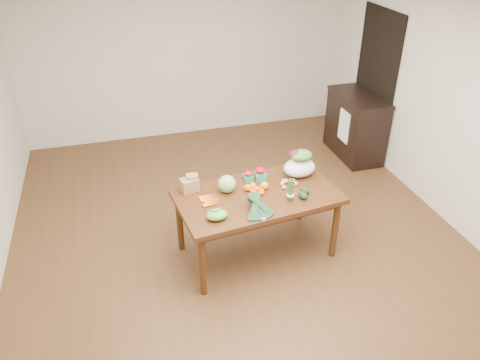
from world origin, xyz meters
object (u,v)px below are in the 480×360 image
object	(u,v)px
cabinet	(355,126)
kale_bunch	(259,207)
mandarin_cluster	(258,190)
cabbage	(227,184)
asparagus_bundle	(291,190)
dining_table	(257,224)
salad_bag	(300,165)
paper_bag	(189,184)

from	to	relation	value
cabinet	kale_bunch	world-z (taller)	cabinet
mandarin_cluster	kale_bunch	distance (m)	0.37
cabbage	asparagus_bundle	bearing A→B (deg)	-30.57
cabinet	asparagus_bundle	world-z (taller)	asparagus_bundle
asparagus_bundle	cabinet	bearing A→B (deg)	40.60
dining_table	kale_bunch	size ratio (longest dim) A/B	4.08
kale_bunch	salad_bag	size ratio (longest dim) A/B	1.14
paper_bag	mandarin_cluster	bearing A→B (deg)	-20.47
mandarin_cluster	asparagus_bundle	size ratio (longest dim) A/B	0.72
cabinet	paper_bag	xyz separation A→B (m)	(-2.74, -1.53, 0.36)
cabbage	kale_bunch	bearing A→B (deg)	-68.05
kale_bunch	asparagus_bundle	distance (m)	0.40
cabinet	mandarin_cluster	distance (m)	2.76
paper_bag	cabbage	distance (m)	0.39
dining_table	kale_bunch	distance (m)	0.58
cabbage	mandarin_cluster	bearing A→B (deg)	-22.65
dining_table	paper_bag	size ratio (longest dim) A/B	6.98
paper_bag	kale_bunch	bearing A→B (deg)	-47.14
dining_table	mandarin_cluster	xyz separation A→B (m)	(0.01, 0.01, 0.41)
cabinet	salad_bag	xyz separation A→B (m)	(-1.55, -1.55, 0.42)
dining_table	mandarin_cluster	size ratio (longest dim) A/B	9.07
cabbage	asparagus_bundle	distance (m)	0.66
paper_bag	cabbage	xyz separation A→B (m)	(0.36, -0.12, 0.01)
cabbage	mandarin_cluster	size ratio (longest dim) A/B	1.02
cabinet	kale_bunch	size ratio (longest dim) A/B	2.55
dining_table	cabinet	world-z (taller)	cabinet
cabbage	salad_bag	world-z (taller)	salad_bag
paper_bag	asparagus_bundle	xyz separation A→B (m)	(0.93, -0.46, 0.04)
paper_bag	salad_bag	distance (m)	1.20
cabbage	salad_bag	xyz separation A→B (m)	(0.83, 0.10, 0.04)
paper_bag	kale_bunch	distance (m)	0.82
kale_bunch	mandarin_cluster	bearing A→B (deg)	67.51
dining_table	cabinet	distance (m)	2.76
mandarin_cluster	kale_bunch	size ratio (longest dim) A/B	0.45
cabinet	salad_bag	world-z (taller)	salad_bag
mandarin_cluster	salad_bag	size ratio (longest dim) A/B	0.51
cabbage	salad_bag	size ratio (longest dim) A/B	0.52
mandarin_cluster	salad_bag	xyz separation A→B (m)	(0.54, 0.22, 0.10)
dining_table	asparagus_bundle	size ratio (longest dim) A/B	6.53
paper_bag	cabinet	bearing A→B (deg)	29.15
mandarin_cluster	salad_bag	distance (m)	0.60
mandarin_cluster	asparagus_bundle	bearing A→B (deg)	-37.81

